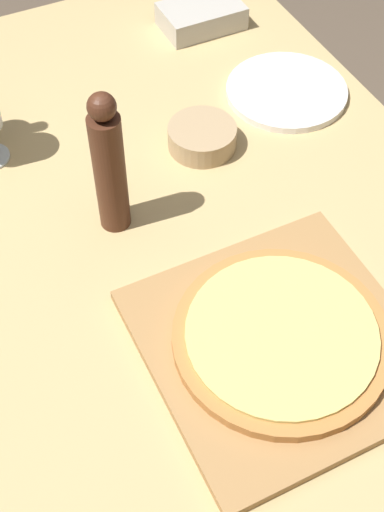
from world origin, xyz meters
TOP-DOWN VIEW (x-y plane):
  - ground_plane at (0.00, 0.00)m, footprint 12.00×12.00m
  - dining_table at (0.00, 0.00)m, footprint 0.98×1.54m
  - cutting_board at (0.03, -0.24)m, footprint 0.38×0.38m
  - pizza at (0.03, -0.24)m, footprint 0.31×0.31m
  - pepper_mill at (-0.09, 0.10)m, footprint 0.05×0.05m
  - small_bowl at (0.12, 0.20)m, footprint 0.13×0.13m
  - dinner_plate at (0.34, 0.26)m, footprint 0.24×0.24m
  - food_container at (0.29, 0.54)m, footprint 0.17×0.11m

SIDE VIEW (x-z plane):
  - ground_plane at x=0.00m, z-range 0.00..0.00m
  - dining_table at x=0.00m, z-range 0.30..1.06m
  - dinner_plate at x=0.34m, z-range 0.77..0.78m
  - cutting_board at x=0.03m, z-range 0.77..0.79m
  - small_bowl at x=0.12m, z-range 0.77..0.81m
  - food_container at x=0.29m, z-range 0.77..0.82m
  - pizza at x=0.03m, z-range 0.78..0.81m
  - pepper_mill at x=-0.09m, z-range 0.76..1.03m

